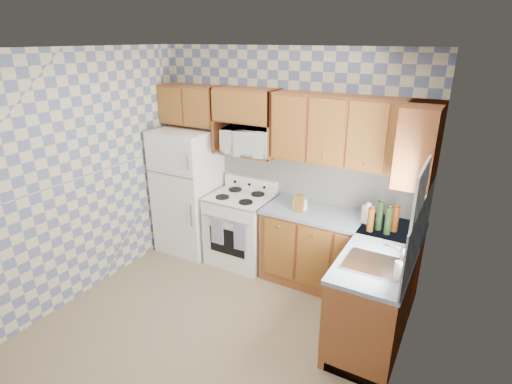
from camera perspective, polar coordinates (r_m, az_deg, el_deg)
floor at (r=4.35m, az=-5.71°, el=-18.70°), size 3.40×3.40×0.00m
back_wall at (r=4.94m, az=4.32°, el=4.31°), size 3.40×0.02×2.70m
right_wall at (r=3.06m, az=20.77°, el=-8.17°), size 0.02×3.20×2.70m
backsplash_back at (r=4.83m, az=8.52°, el=1.87°), size 2.60×0.02×0.56m
backsplash_right at (r=3.85m, az=22.34°, el=-4.78°), size 0.02×1.60×0.56m
refrigerator at (r=5.47m, az=-9.62°, el=0.10°), size 0.75×0.70×1.68m
stove_body at (r=5.21m, az=-2.19°, el=-5.37°), size 0.76×0.65×0.90m
cooktop at (r=5.02m, az=-2.26°, el=-0.73°), size 0.76×0.65×0.02m
backguard at (r=5.21m, az=-0.70°, el=1.23°), size 0.76×0.08×0.17m
dish_towel_left at (r=4.97m, az=-5.56°, el=-5.51°), size 0.17×0.02×0.35m
dish_towel_right at (r=4.81m, az=-2.28°, el=-6.40°), size 0.17×0.02×0.35m
base_cabinets_back at (r=4.77m, az=11.56°, el=-8.66°), size 1.75×0.60×0.88m
base_cabinets_right at (r=4.24m, az=16.93°, el=-13.32°), size 0.60×1.60×0.88m
countertop_back at (r=4.56m, az=11.96°, el=-3.66°), size 1.77×0.63×0.04m
countertop_right at (r=4.01m, az=17.56°, el=-7.85°), size 0.63×1.60×0.04m
upper_cabinets_back at (r=4.38m, az=13.47°, el=8.38°), size 1.75×0.33×0.74m
upper_cabinets_fridge at (r=5.32m, az=-9.24°, el=12.19°), size 0.82×0.33×0.50m
upper_cabinets_right at (r=4.08m, az=22.36°, el=6.41°), size 0.33×0.70×0.74m
microwave_shelf at (r=4.98m, az=-1.39°, el=5.54°), size 0.80×0.33×0.03m
microwave at (r=4.86m, az=-1.24°, el=7.28°), size 0.65×0.51×0.32m
sink at (r=3.70m, az=16.48°, el=-9.91°), size 0.48×0.40×0.03m
window at (r=3.43m, az=22.00°, el=-3.30°), size 0.02×0.66×0.86m
bottle_0 at (r=4.29m, az=17.26°, el=-3.21°), size 0.07×0.07×0.31m
bottle_1 at (r=4.22m, az=18.38°, el=-3.89°), size 0.07×0.07×0.29m
bottle_2 at (r=4.31m, az=19.28°, el=-3.64°), size 0.07×0.07×0.27m
bottle_3 at (r=4.24m, az=16.05°, el=-3.82°), size 0.07×0.07×0.25m
knife_block at (r=4.56m, az=6.23°, el=-1.62°), size 0.10×0.10×0.20m
electric_kettle at (r=4.45m, az=15.68°, el=-3.09°), size 0.14×0.14×0.18m
food_containers at (r=4.66m, az=6.31°, el=-1.64°), size 0.18×0.18×0.12m
soap_bottle at (r=3.51m, az=19.60°, el=-10.58°), size 0.06×0.06×0.17m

